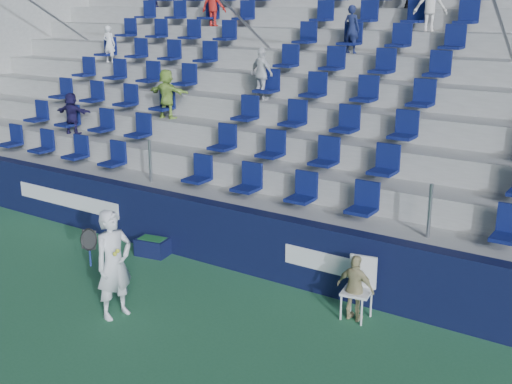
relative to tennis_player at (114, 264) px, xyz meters
The scene contains 7 objects.
ground 1.40m from the tennis_player, 27.81° to the right, with size 70.00×70.00×0.00m, color #2F6F46.
sponsor_wall 2.83m from the tennis_player, 70.10° to the left, with size 24.00×0.32×1.20m.
grandstand 7.90m from the tennis_player, 83.00° to the left, with size 24.00×8.17×6.63m.
tennis_player is the anchor object (origin of this frame).
line_judge_chair 3.90m from the tennis_player, 33.63° to the left, with size 0.51×0.52×1.00m.
line_judge 3.82m from the tennis_player, 31.69° to the left, with size 0.64×0.26×1.09m, color tan.
ball_bin 2.68m from the tennis_player, 119.82° to the left, with size 0.69×0.51×0.36m.
Camera 1 is at (6.09, -6.01, 4.84)m, focal length 45.00 mm.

